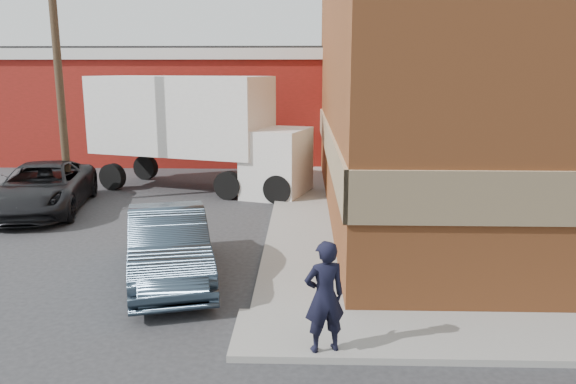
% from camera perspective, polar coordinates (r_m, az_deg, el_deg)
% --- Properties ---
extents(ground, '(90.00, 90.00, 0.00)m').
position_cam_1_polar(ground, '(10.88, -2.28, -12.37)').
color(ground, '#28282B').
rests_on(ground, ground).
extents(brick_building, '(14.25, 18.25, 9.36)m').
position_cam_1_polar(brick_building, '(20.40, 24.66, 11.62)').
color(brick_building, '#995027').
rests_on(brick_building, ground).
extents(sidewalk_west, '(1.80, 18.00, 0.12)m').
position_cam_1_polar(sidewalk_west, '(19.38, 1.31, -1.06)').
color(sidewalk_west, gray).
rests_on(sidewalk_west, ground).
extents(warehouse, '(16.30, 8.30, 5.60)m').
position_cam_1_polar(warehouse, '(30.65, -11.09, 8.85)').
color(warehouse, maroon).
rests_on(warehouse, ground).
extents(utility_pole, '(2.00, 0.26, 9.00)m').
position_cam_1_polar(utility_pole, '(20.57, -22.35, 11.98)').
color(utility_pole, '#453422').
rests_on(utility_pole, ground).
extents(man, '(0.77, 0.62, 1.84)m').
position_cam_1_polar(man, '(9.02, 3.73, -10.55)').
color(man, black).
rests_on(man, sidewalk_south).
extents(sedan, '(2.87, 5.00, 1.56)m').
position_cam_1_polar(sedan, '(12.60, -12.04, -5.34)').
color(sedan, '#2A3846').
rests_on(sedan, ground).
extents(suv_a, '(3.56, 6.02, 1.57)m').
position_cam_1_polar(suv_a, '(19.93, -23.70, 0.39)').
color(suv_a, black).
rests_on(suv_a, ground).
extents(box_truck, '(9.10, 5.15, 4.31)m').
position_cam_1_polar(box_truck, '(21.55, -8.83, 6.69)').
color(box_truck, white).
rests_on(box_truck, ground).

